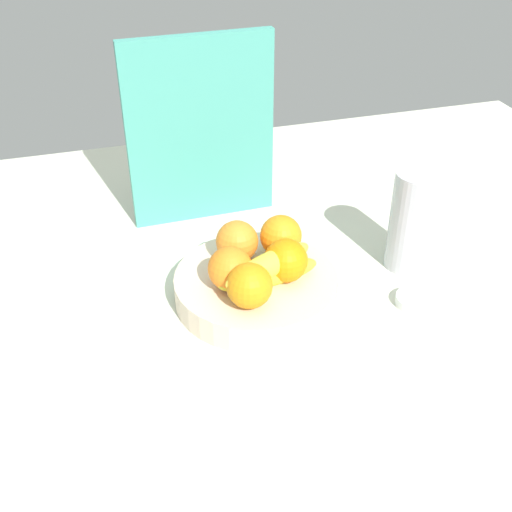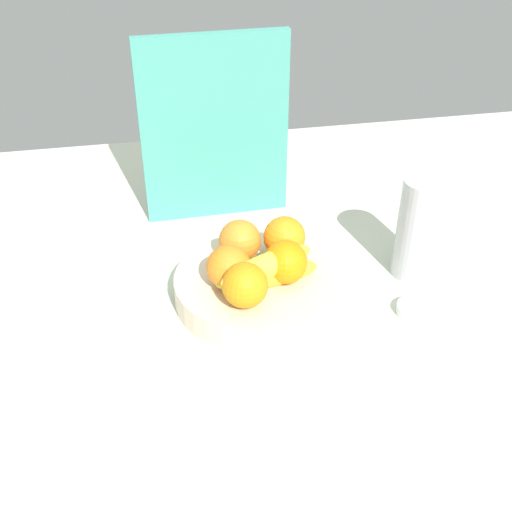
{
  "view_description": "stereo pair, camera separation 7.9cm",
  "coord_description": "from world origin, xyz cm",
  "px_view_note": "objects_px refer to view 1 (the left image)",
  "views": [
    {
      "loc": [
        -26.03,
        -78.38,
        66.79
      ],
      "look_at": [
        -2.0,
        2.7,
        8.62
      ],
      "focal_mm": 45.02,
      "sensor_mm": 36.0,
      "label": 1
    },
    {
      "loc": [
        -18.38,
        -80.26,
        66.79
      ],
      "look_at": [
        -2.0,
        2.7,
        8.62
      ],
      "focal_mm": 45.02,
      "sensor_mm": 36.0,
      "label": 2
    }
  ],
  "objects_px": {
    "cutting_board": "(201,132)",
    "thermos_tumbler": "(413,221)",
    "orange_front_right": "(230,269)",
    "banana_bunch": "(269,270)",
    "orange_back_left": "(286,261)",
    "orange_front_left": "(237,242)",
    "jar_lid": "(414,300)",
    "fruit_bowl": "(256,287)",
    "orange_center": "(249,286)",
    "orange_back_right": "(281,236)"
  },
  "relations": [
    {
      "from": "cutting_board",
      "to": "thermos_tumbler",
      "type": "bearing_deg",
      "value": -42.76
    },
    {
      "from": "orange_front_right",
      "to": "banana_bunch",
      "type": "xyz_separation_m",
      "value": [
        0.06,
        -0.01,
        -0.0
      ]
    },
    {
      "from": "orange_front_right",
      "to": "orange_back_left",
      "type": "height_order",
      "value": "same"
    },
    {
      "from": "orange_front_left",
      "to": "banana_bunch",
      "type": "height_order",
      "value": "orange_front_left"
    },
    {
      "from": "banana_bunch",
      "to": "jar_lid",
      "type": "relative_size",
      "value": 2.83
    },
    {
      "from": "orange_front_right",
      "to": "cutting_board",
      "type": "distance_m",
      "value": 0.32
    },
    {
      "from": "banana_bunch",
      "to": "cutting_board",
      "type": "height_order",
      "value": "cutting_board"
    },
    {
      "from": "fruit_bowl",
      "to": "thermos_tumbler",
      "type": "distance_m",
      "value": 0.3
    },
    {
      "from": "fruit_bowl",
      "to": "orange_front_left",
      "type": "distance_m",
      "value": 0.08
    },
    {
      "from": "thermos_tumbler",
      "to": "banana_bunch",
      "type": "bearing_deg",
      "value": -170.0
    },
    {
      "from": "orange_center",
      "to": "orange_back_left",
      "type": "bearing_deg",
      "value": 32.5
    },
    {
      "from": "fruit_bowl",
      "to": "orange_back_left",
      "type": "distance_m",
      "value": 0.08
    },
    {
      "from": "thermos_tumbler",
      "to": "jar_lid",
      "type": "height_order",
      "value": "thermos_tumbler"
    },
    {
      "from": "orange_front_right",
      "to": "thermos_tumbler",
      "type": "relative_size",
      "value": 0.39
    },
    {
      "from": "orange_center",
      "to": "cutting_board",
      "type": "relative_size",
      "value": 0.2
    },
    {
      "from": "thermos_tumbler",
      "to": "jar_lid",
      "type": "relative_size",
      "value": 2.97
    },
    {
      "from": "orange_back_left",
      "to": "jar_lid",
      "type": "bearing_deg",
      "value": -18.88
    },
    {
      "from": "banana_bunch",
      "to": "thermos_tumbler",
      "type": "height_order",
      "value": "thermos_tumbler"
    },
    {
      "from": "orange_back_left",
      "to": "thermos_tumbler",
      "type": "distance_m",
      "value": 0.25
    },
    {
      "from": "fruit_bowl",
      "to": "thermos_tumbler",
      "type": "bearing_deg",
      "value": 3.81
    },
    {
      "from": "orange_front_right",
      "to": "jar_lid",
      "type": "distance_m",
      "value": 0.31
    },
    {
      "from": "banana_bunch",
      "to": "jar_lid",
      "type": "xyz_separation_m",
      "value": [
        0.23,
        -0.06,
        -0.07
      ]
    },
    {
      "from": "fruit_bowl",
      "to": "orange_front_right",
      "type": "bearing_deg",
      "value": -161.21
    },
    {
      "from": "fruit_bowl",
      "to": "orange_front_left",
      "type": "relative_size",
      "value": 3.78
    },
    {
      "from": "orange_back_right",
      "to": "orange_back_left",
      "type": "bearing_deg",
      "value": -102.24
    },
    {
      "from": "orange_front_left",
      "to": "orange_front_right",
      "type": "bearing_deg",
      "value": -112.96
    },
    {
      "from": "orange_back_left",
      "to": "thermos_tumbler",
      "type": "bearing_deg",
      "value": 9.1
    },
    {
      "from": "cutting_board",
      "to": "jar_lid",
      "type": "height_order",
      "value": "cutting_board"
    },
    {
      "from": "orange_front_right",
      "to": "orange_front_left",
      "type": "bearing_deg",
      "value": 67.04
    },
    {
      "from": "orange_center",
      "to": "thermos_tumbler",
      "type": "xyz_separation_m",
      "value": [
        0.32,
        0.09,
        0.01
      ]
    },
    {
      "from": "orange_center",
      "to": "banana_bunch",
      "type": "relative_size",
      "value": 0.41
    },
    {
      "from": "orange_front_right",
      "to": "orange_back_right",
      "type": "height_order",
      "value": "same"
    },
    {
      "from": "thermos_tumbler",
      "to": "orange_front_left",
      "type": "bearing_deg",
      "value": 173.1
    },
    {
      "from": "orange_back_right",
      "to": "cutting_board",
      "type": "bearing_deg",
      "value": 108.52
    },
    {
      "from": "fruit_bowl",
      "to": "orange_back_left",
      "type": "relative_size",
      "value": 3.78
    },
    {
      "from": "banana_bunch",
      "to": "cutting_board",
      "type": "distance_m",
      "value": 0.34
    },
    {
      "from": "orange_front_right",
      "to": "jar_lid",
      "type": "xyz_separation_m",
      "value": [
        0.29,
        -0.07,
        -0.07
      ]
    },
    {
      "from": "jar_lid",
      "to": "orange_front_right",
      "type": "bearing_deg",
      "value": 165.97
    },
    {
      "from": "orange_back_left",
      "to": "cutting_board",
      "type": "bearing_deg",
      "value": 101.73
    },
    {
      "from": "orange_front_left",
      "to": "banana_bunch",
      "type": "xyz_separation_m",
      "value": [
        0.03,
        -0.09,
        -0.0
      ]
    },
    {
      "from": "cutting_board",
      "to": "thermos_tumbler",
      "type": "distance_m",
      "value": 0.42
    },
    {
      "from": "orange_back_left",
      "to": "orange_back_right",
      "type": "relative_size",
      "value": 1.0
    },
    {
      "from": "jar_lid",
      "to": "fruit_bowl",
      "type": "bearing_deg",
      "value": 160.09
    },
    {
      "from": "orange_back_right",
      "to": "thermos_tumbler",
      "type": "height_order",
      "value": "thermos_tumbler"
    },
    {
      "from": "orange_center",
      "to": "jar_lid",
      "type": "distance_m",
      "value": 0.29
    },
    {
      "from": "orange_front_left",
      "to": "jar_lid",
      "type": "height_order",
      "value": "orange_front_left"
    },
    {
      "from": "orange_front_left",
      "to": "jar_lid",
      "type": "xyz_separation_m",
      "value": [
        0.26,
        -0.15,
        -0.07
      ]
    },
    {
      "from": "orange_center",
      "to": "orange_back_right",
      "type": "distance_m",
      "value": 0.15
    },
    {
      "from": "cutting_board",
      "to": "orange_back_right",
      "type": "bearing_deg",
      "value": -72.81
    },
    {
      "from": "orange_front_left",
      "to": "banana_bunch",
      "type": "bearing_deg",
      "value": -71.68
    }
  ]
}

